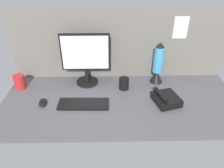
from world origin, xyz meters
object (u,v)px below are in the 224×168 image
at_px(mouse, 43,103).
at_px(desk_phone, 166,99).
at_px(keyboard, 84,104).
at_px(mug_black_travel, 124,84).
at_px(lava_lamp, 158,66).
at_px(mug_red_plastic, 20,82).
at_px(monitor, 86,57).

xyz_separation_m(mouse, desk_phone, (0.91, 0.01, 0.01)).
xyz_separation_m(keyboard, desk_phone, (0.61, 0.02, 0.02)).
distance_m(mug_black_travel, lava_lamp, 0.32).
bearing_deg(keyboard, mouse, 178.90).
bearing_deg(desk_phone, keyboard, -178.02).
relative_size(keyboard, mug_red_plastic, 3.17).
distance_m(mouse, mug_black_travel, 0.65).
distance_m(mouse, desk_phone, 0.91).
distance_m(mug_red_plastic, mug_black_travel, 0.85).
relative_size(mouse, desk_phone, 0.42).
relative_size(mug_red_plastic, lava_lamp, 0.33).
bearing_deg(keyboard, monitor, 90.65).
bearing_deg(mouse, mug_black_travel, 7.40).
height_order(lava_lamp, desk_phone, lava_lamp).
bearing_deg(desk_phone, mug_red_plastic, 169.08).
height_order(mug_black_travel, lava_lamp, lava_lamp).
distance_m(mouse, mug_red_plastic, 0.33).
height_order(keyboard, mug_red_plastic, mug_red_plastic).
bearing_deg(monitor, keyboard, -90.69).
height_order(mouse, mug_red_plastic, mug_red_plastic).
xyz_separation_m(monitor, keyboard, (-0.00, -0.32, -0.23)).
bearing_deg(mug_red_plastic, monitor, 7.81).
relative_size(lava_lamp, desk_phone, 1.56).
bearing_deg(lava_lamp, mouse, -161.11).
bearing_deg(lava_lamp, desk_phone, -87.19).
relative_size(keyboard, mouse, 3.85).
bearing_deg(mug_red_plastic, desk_phone, -10.92).
bearing_deg(monitor, mug_black_travel, -18.44).
relative_size(mug_red_plastic, mug_black_travel, 1.21).
xyz_separation_m(mug_red_plastic, mug_black_travel, (0.85, -0.03, -0.01)).
bearing_deg(lava_lamp, mug_black_travel, -159.71).
xyz_separation_m(keyboard, lava_lamp, (0.60, 0.32, 0.14)).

